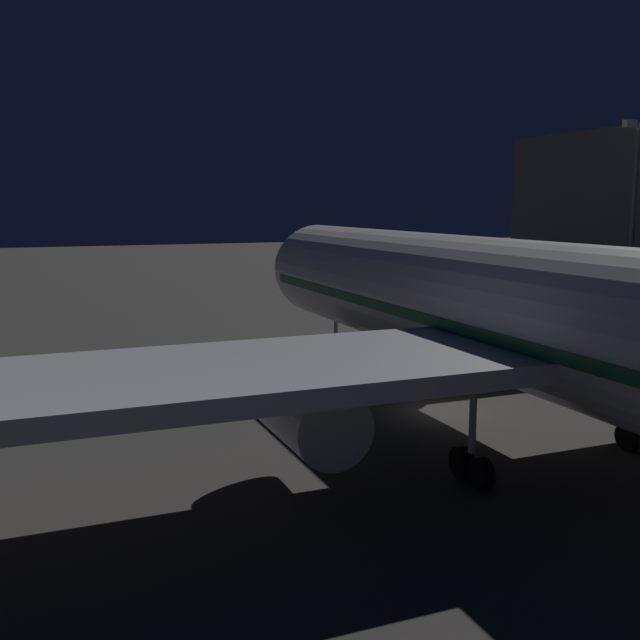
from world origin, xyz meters
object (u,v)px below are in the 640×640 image
jet_bridge (517,275)px  traffic_cone_nose_starboard (279,343)px  airliner_at_gate (568,328)px  traffic_cone_nose_port (334,338)px  apron_floodlight_mast (633,212)px

jet_bridge → traffic_cone_nose_starboard: (12.71, -11.08, -5.57)m
jet_bridge → traffic_cone_nose_starboard: 17.76m
jet_bridge → traffic_cone_nose_starboard: jet_bridge is taller
airliner_at_gate → traffic_cone_nose_starboard: airliner_at_gate is taller
airliner_at_gate → traffic_cone_nose_starboard: (2.20, -28.20, -5.44)m
traffic_cone_nose_port → jet_bridge: bearing=126.9°
traffic_cone_nose_port → traffic_cone_nose_starboard: size_ratio=1.00×
airliner_at_gate → traffic_cone_nose_starboard: bearing=-85.5°
jet_bridge → traffic_cone_nose_port: jet_bridge is taller
airliner_at_gate → apron_floodlight_mast: airliner_at_gate is taller
airliner_at_gate → apron_floodlight_mast: 34.23m
apron_floodlight_mast → traffic_cone_nose_starboard: 29.87m
jet_bridge → traffic_cone_nose_port: 14.93m
airliner_at_gate → apron_floodlight_mast: bearing=-138.6°
traffic_cone_nose_starboard → jet_bridge: bearing=138.9°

